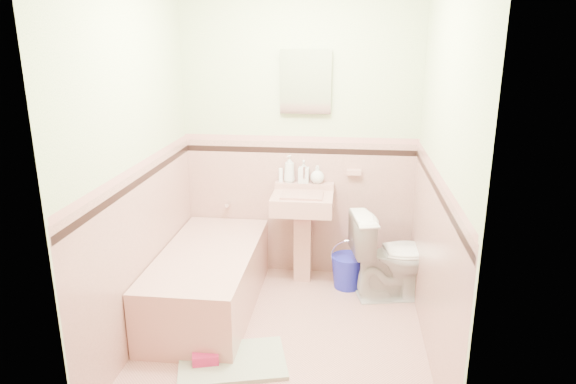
# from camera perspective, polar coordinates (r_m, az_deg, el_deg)

# --- Properties ---
(floor) EXTENTS (2.20, 2.20, 0.00)m
(floor) POSITION_cam_1_polar(r_m,az_deg,el_deg) (3.88, -0.45, -15.36)
(floor) COLOR tan
(floor) RESTS_ON ground
(wall_back) EXTENTS (2.50, 0.00, 2.50)m
(wall_back) POSITION_cam_1_polar(r_m,az_deg,el_deg) (4.46, 1.28, 6.22)
(wall_back) COLOR #F3E5C6
(wall_back) RESTS_ON ground
(wall_front) EXTENTS (2.50, 0.00, 2.50)m
(wall_front) POSITION_cam_1_polar(r_m,az_deg,el_deg) (2.35, -3.85, -3.62)
(wall_front) COLOR #F3E5C6
(wall_front) RESTS_ON ground
(wall_left) EXTENTS (0.00, 2.50, 2.50)m
(wall_left) POSITION_cam_1_polar(r_m,az_deg,el_deg) (3.65, -16.30, 3.16)
(wall_left) COLOR #F3E5C6
(wall_left) RESTS_ON ground
(wall_right) EXTENTS (0.00, 2.50, 2.50)m
(wall_right) POSITION_cam_1_polar(r_m,az_deg,el_deg) (3.41, 16.41, 2.25)
(wall_right) COLOR #F3E5C6
(wall_right) RESTS_ON ground
(wainscot_back) EXTENTS (2.00, 0.00, 2.00)m
(wainscot_back) POSITION_cam_1_polar(r_m,az_deg,el_deg) (4.61, 1.22, -1.77)
(wainscot_back) COLOR tan
(wainscot_back) RESTS_ON ground
(wainscot_front) EXTENTS (2.00, 0.00, 2.00)m
(wainscot_front) POSITION_cam_1_polar(r_m,az_deg,el_deg) (2.66, -3.52, -16.79)
(wainscot_front) COLOR tan
(wainscot_front) RESTS_ON ground
(wainscot_left) EXTENTS (0.00, 2.20, 2.20)m
(wainscot_left) POSITION_cam_1_polar(r_m,az_deg,el_deg) (3.84, -15.34, -6.30)
(wainscot_left) COLOR tan
(wainscot_left) RESTS_ON ground
(wainscot_right) EXTENTS (0.00, 2.20, 2.20)m
(wainscot_right) POSITION_cam_1_polar(r_m,az_deg,el_deg) (3.62, 15.38, -7.74)
(wainscot_right) COLOR tan
(wainscot_right) RESTS_ON ground
(accent_back) EXTENTS (2.00, 0.00, 2.00)m
(accent_back) POSITION_cam_1_polar(r_m,az_deg,el_deg) (4.47, 1.25, 4.54)
(accent_back) COLOR black
(accent_back) RESTS_ON ground
(accent_front) EXTENTS (2.00, 0.00, 2.00)m
(accent_front) POSITION_cam_1_polar(r_m,az_deg,el_deg) (2.41, -3.71, -6.36)
(accent_front) COLOR black
(accent_front) RESTS_ON ground
(accent_left) EXTENTS (0.00, 2.20, 2.20)m
(accent_left) POSITION_cam_1_polar(r_m,az_deg,el_deg) (3.67, -15.88, 1.19)
(accent_left) COLOR black
(accent_left) RESTS_ON ground
(accent_right) EXTENTS (0.00, 2.20, 2.20)m
(accent_right) POSITION_cam_1_polar(r_m,az_deg,el_deg) (3.44, 15.94, 0.17)
(accent_right) COLOR black
(accent_right) RESTS_ON ground
(cap_back) EXTENTS (2.00, 0.00, 2.00)m
(cap_back) POSITION_cam_1_polar(r_m,az_deg,el_deg) (4.45, 1.26, 5.80)
(cap_back) COLOR tan
(cap_back) RESTS_ON ground
(cap_front) EXTENTS (2.00, 0.00, 2.00)m
(cap_front) POSITION_cam_1_polar(r_m,az_deg,el_deg) (2.38, -3.76, -4.15)
(cap_front) COLOR tan
(cap_front) RESTS_ON ground
(cap_left) EXTENTS (0.00, 2.20, 2.20)m
(cap_left) POSITION_cam_1_polar(r_m,az_deg,el_deg) (3.65, -16.00, 2.70)
(cap_left) COLOR tan
(cap_left) RESTS_ON ground
(cap_right) EXTENTS (0.00, 2.20, 2.20)m
(cap_right) POSITION_cam_1_polar(r_m,az_deg,el_deg) (3.42, 16.07, 1.77)
(cap_right) COLOR tan
(cap_right) RESTS_ON ground
(bathtub) EXTENTS (0.70, 1.50, 0.45)m
(bathtub) POSITION_cam_1_polar(r_m,az_deg,el_deg) (4.17, -8.62, -9.63)
(bathtub) COLOR tan
(bathtub) RESTS_ON floor
(tub_faucet) EXTENTS (0.04, 0.12, 0.04)m
(tub_faucet) POSITION_cam_1_polar(r_m,az_deg,el_deg) (4.66, -6.56, -1.27)
(tub_faucet) COLOR silver
(tub_faucet) RESTS_ON wall_back
(sink) EXTENTS (0.51, 0.48, 0.80)m
(sink) POSITION_cam_1_polar(r_m,az_deg,el_deg) (4.46, 1.56, -5.18)
(sink) COLOR tan
(sink) RESTS_ON floor
(sink_faucet) EXTENTS (0.02, 0.02, 0.10)m
(sink_faucet) POSITION_cam_1_polar(r_m,az_deg,el_deg) (4.42, 1.78, 2.15)
(sink_faucet) COLOR silver
(sink_faucet) RESTS_ON sink
(medicine_cabinet) EXTENTS (0.38, 0.04, 0.48)m
(medicine_cabinet) POSITION_cam_1_polar(r_m,az_deg,el_deg) (4.36, 1.95, 11.95)
(medicine_cabinet) COLOR white
(medicine_cabinet) RESTS_ON wall_back
(soap_dish) EXTENTS (0.12, 0.07, 0.04)m
(soap_dish) POSITION_cam_1_polar(r_m,az_deg,el_deg) (4.47, 7.23, 2.17)
(soap_dish) COLOR tan
(soap_dish) RESTS_ON wall_back
(soap_bottle_left) EXTENTS (0.11, 0.11, 0.24)m
(soap_bottle_left) POSITION_cam_1_polar(r_m,az_deg,el_deg) (4.47, 0.15, 2.55)
(soap_bottle_left) COLOR #B2B2B2
(soap_bottle_left) RESTS_ON sink
(soap_bottle_mid) EXTENTS (0.09, 0.09, 0.20)m
(soap_bottle_mid) POSITION_cam_1_polar(r_m,az_deg,el_deg) (4.46, 1.73, 2.25)
(soap_bottle_mid) COLOR #B2B2B2
(soap_bottle_mid) RESTS_ON sink
(soap_bottle_right) EXTENTS (0.14, 0.14, 0.15)m
(soap_bottle_right) POSITION_cam_1_polar(r_m,az_deg,el_deg) (4.46, 3.23, 1.93)
(soap_bottle_right) COLOR #B2B2B2
(soap_bottle_right) RESTS_ON sink
(tube) EXTENTS (0.04, 0.04, 0.12)m
(tube) POSITION_cam_1_polar(r_m,az_deg,el_deg) (4.49, -0.80, 1.86)
(tube) COLOR white
(tube) RESTS_ON sink
(toilet) EXTENTS (0.78, 0.54, 0.72)m
(toilet) POSITION_cam_1_polar(r_m,az_deg,el_deg) (4.32, 11.65, -6.84)
(toilet) COLOR white
(toilet) RESTS_ON floor
(bucket) EXTENTS (0.28, 0.28, 0.28)m
(bucket) POSITION_cam_1_polar(r_m,az_deg,el_deg) (4.51, 6.54, -8.64)
(bucket) COLOR #1D22B1
(bucket) RESTS_ON floor
(bath_mat) EXTENTS (0.79, 0.62, 0.03)m
(bath_mat) POSITION_cam_1_polar(r_m,az_deg,el_deg) (3.62, -6.11, -17.93)
(bath_mat) COLOR gray
(bath_mat) RESTS_ON floor
(shoe) EXTENTS (0.18, 0.12, 0.07)m
(shoe) POSITION_cam_1_polar(r_m,az_deg,el_deg) (3.57, -9.00, -17.59)
(shoe) COLOR #BF1E59
(shoe) RESTS_ON bath_mat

